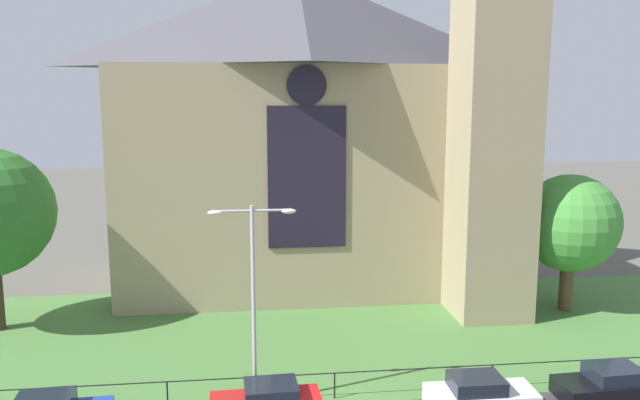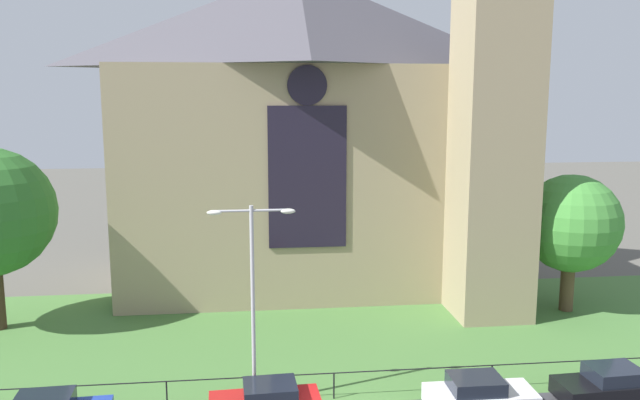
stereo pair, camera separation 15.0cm
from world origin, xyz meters
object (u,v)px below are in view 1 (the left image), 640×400
(church_building, at_px, (310,127))
(parked_car_black, at_px, (610,385))
(tree_right_far, at_px, (570,224))
(parked_car_white, at_px, (480,395))
(streetlamp_near, at_px, (253,280))

(church_building, xyz_separation_m, parked_car_black, (10.19, -18.19, -9.53))
(tree_right_far, distance_m, parked_car_white, 15.19)
(parked_car_black, bearing_deg, parked_car_white, -0.38)
(parked_car_white, bearing_deg, streetlamp_near, 169.43)
(tree_right_far, height_order, parked_car_black, tree_right_far)
(streetlamp_near, bearing_deg, church_building, 76.50)
(parked_car_black, bearing_deg, church_building, -63.36)
(church_building, relative_size, streetlamp_near, 3.21)
(church_building, relative_size, parked_car_white, 6.15)
(streetlamp_near, bearing_deg, parked_car_white, -11.44)
(streetlamp_near, relative_size, parked_car_black, 1.89)
(tree_right_far, xyz_separation_m, streetlamp_near, (-18.03, -9.39, 0.09))
(streetlamp_near, xyz_separation_m, parked_car_white, (8.67, -1.75, -4.42))
(tree_right_far, relative_size, parked_car_white, 1.87)
(streetlamp_near, distance_m, parked_car_black, 14.94)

